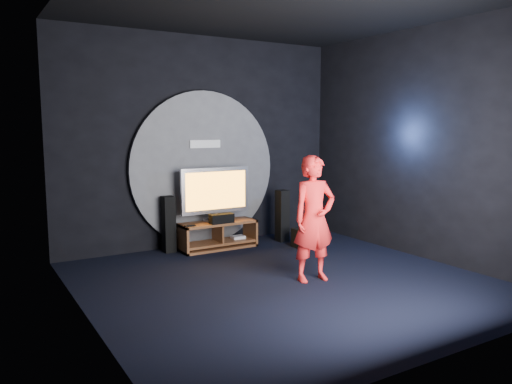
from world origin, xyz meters
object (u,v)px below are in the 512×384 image
Objects in this scene: player at (314,219)px; subwoofer at (303,238)px; tv at (216,192)px; tower_speaker_right at (282,216)px; media_console at (218,237)px; tower_speaker_left at (169,224)px.

subwoofer is at bearing 64.15° from player.
tv is 1.34× the size of tower_speaker_right.
subwoofer is 0.19× the size of player.
player is at bearing -82.17° from tv.
tower_speaker_right is at bearing -5.05° from media_console.
tower_speaker_right is 0.55× the size of player.
player is (1.09, -2.38, 0.37)m from tower_speaker_left.
subwoofer is (1.24, -0.67, -0.04)m from media_console.
player reaches higher than subwoofer.
tv is 3.83× the size of subwoofer.
tower_speaker_left reaches higher than subwoofer.
tv is at bearing 103.84° from player.
media_console is 0.85m from tower_speaker_left.
subwoofer is at bearing -28.41° from media_console.
tower_speaker_left is at bearing 171.29° from tower_speaker_right.
player reaches higher than media_console.
tower_speaker_left is 2.02m from tower_speaker_right.
tv is 1.32m from tower_speaker_right.
tower_speaker_right reaches higher than media_console.
player is at bearing -113.49° from tower_speaker_right.
tower_speaker_left is 2.85× the size of subwoofer.
tower_speaker_left is at bearing 156.78° from subwoofer.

